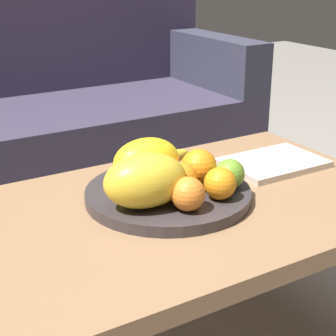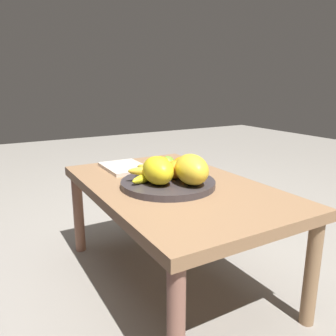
{
  "view_description": "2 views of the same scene",
  "coord_description": "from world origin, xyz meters",
  "px_view_note": "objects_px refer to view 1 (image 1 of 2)",
  "views": [
    {
      "loc": [
        -0.6,
        -0.92,
        0.95
      ],
      "look_at": [
        -0.02,
        0.04,
        0.51
      ],
      "focal_mm": 58.88,
      "sensor_mm": 36.0,
      "label": 1
    },
    {
      "loc": [
        -1.11,
        0.67,
        0.83
      ],
      "look_at": [
        -0.02,
        0.04,
        0.51
      ],
      "focal_mm": 35.88,
      "sensor_mm": 36.0,
      "label": 2
    }
  ],
  "objects_px": {
    "orange_front": "(199,167)",
    "apple_front": "(230,174)",
    "couch": "(40,126)",
    "melon_large_front": "(146,161)",
    "orange_back": "(188,194)",
    "coffee_table": "(183,223)",
    "banana_bunch": "(160,164)",
    "melon_smaller_beside": "(145,181)",
    "fruit_bowl": "(168,194)",
    "magazine": "(273,163)",
    "orange_right": "(181,178)",
    "orange_left": "(220,183)"
  },
  "relations": [
    {
      "from": "orange_front",
      "to": "apple_front",
      "type": "xyz_separation_m",
      "value": [
        0.04,
        -0.06,
        -0.01
      ]
    },
    {
      "from": "couch",
      "to": "melon_large_front",
      "type": "xyz_separation_m",
      "value": [
        -0.09,
        -1.06,
        0.21
      ]
    },
    {
      "from": "orange_back",
      "to": "coffee_table",
      "type": "bearing_deg",
      "value": 62.82
    },
    {
      "from": "coffee_table",
      "to": "banana_bunch",
      "type": "relative_size",
      "value": 6.01
    },
    {
      "from": "melon_smaller_beside",
      "to": "couch",
      "type": "bearing_deg",
      "value": 82.26
    },
    {
      "from": "melon_large_front",
      "to": "melon_smaller_beside",
      "type": "xyz_separation_m",
      "value": [
        -0.06,
        -0.11,
        0.0
      ]
    },
    {
      "from": "fruit_bowl",
      "to": "melon_smaller_beside",
      "type": "bearing_deg",
      "value": -148.67
    },
    {
      "from": "fruit_bowl",
      "to": "banana_bunch",
      "type": "height_order",
      "value": "banana_bunch"
    },
    {
      "from": "orange_front",
      "to": "orange_back",
      "type": "bearing_deg",
      "value": -132.95
    },
    {
      "from": "orange_front",
      "to": "orange_back",
      "type": "distance_m",
      "value": 0.14
    },
    {
      "from": "fruit_bowl",
      "to": "magazine",
      "type": "distance_m",
      "value": 0.35
    },
    {
      "from": "coffee_table",
      "to": "apple_front",
      "type": "distance_m",
      "value": 0.15
    },
    {
      "from": "couch",
      "to": "magazine",
      "type": "relative_size",
      "value": 6.8
    },
    {
      "from": "melon_large_front",
      "to": "apple_front",
      "type": "relative_size",
      "value": 2.35
    },
    {
      "from": "orange_front",
      "to": "orange_right",
      "type": "xyz_separation_m",
      "value": [
        -0.07,
        -0.03,
        -0.0
      ]
    },
    {
      "from": "apple_front",
      "to": "magazine",
      "type": "relative_size",
      "value": 0.27
    },
    {
      "from": "melon_smaller_beside",
      "to": "orange_front",
      "type": "relative_size",
      "value": 2.15
    },
    {
      "from": "orange_front",
      "to": "orange_left",
      "type": "relative_size",
      "value": 1.17
    },
    {
      "from": "couch",
      "to": "apple_front",
      "type": "distance_m",
      "value": 1.19
    },
    {
      "from": "orange_right",
      "to": "banana_bunch",
      "type": "xyz_separation_m",
      "value": [
        0.01,
        0.11,
        -0.01
      ]
    },
    {
      "from": "orange_left",
      "to": "orange_back",
      "type": "xyz_separation_m",
      "value": [
        -0.09,
        -0.01,
        0.0
      ]
    },
    {
      "from": "orange_front",
      "to": "melon_large_front",
      "type": "bearing_deg",
      "value": 146.91
    },
    {
      "from": "magazine",
      "to": "coffee_table",
      "type": "bearing_deg",
      "value": -166.45
    },
    {
      "from": "couch",
      "to": "banana_bunch",
      "type": "height_order",
      "value": "couch"
    },
    {
      "from": "orange_left",
      "to": "apple_front",
      "type": "bearing_deg",
      "value": 33.73
    },
    {
      "from": "orange_left",
      "to": "magazine",
      "type": "relative_size",
      "value": 0.28
    },
    {
      "from": "couch",
      "to": "magazine",
      "type": "bearing_deg",
      "value": -75.85
    },
    {
      "from": "couch",
      "to": "orange_left",
      "type": "distance_m",
      "value": 1.23
    },
    {
      "from": "fruit_bowl",
      "to": "melon_smaller_beside",
      "type": "height_order",
      "value": "melon_smaller_beside"
    },
    {
      "from": "melon_smaller_beside",
      "to": "orange_right",
      "type": "height_order",
      "value": "melon_smaller_beside"
    },
    {
      "from": "fruit_bowl",
      "to": "orange_right",
      "type": "bearing_deg",
      "value": -76.04
    },
    {
      "from": "coffee_table",
      "to": "magazine",
      "type": "xyz_separation_m",
      "value": [
        0.33,
        0.08,
        0.06
      ]
    },
    {
      "from": "coffee_table",
      "to": "orange_right",
      "type": "bearing_deg",
      "value": -176.21
    },
    {
      "from": "couch",
      "to": "magazine",
      "type": "xyz_separation_m",
      "value": [
        0.27,
        -1.07,
        0.14
      ]
    },
    {
      "from": "banana_bunch",
      "to": "orange_left",
      "type": "bearing_deg",
      "value": -75.65
    },
    {
      "from": "orange_front",
      "to": "orange_back",
      "type": "relative_size",
      "value": 1.15
    },
    {
      "from": "melon_large_front",
      "to": "orange_right",
      "type": "bearing_deg",
      "value": -71.29
    },
    {
      "from": "coffee_table",
      "to": "orange_right",
      "type": "height_order",
      "value": "orange_right"
    },
    {
      "from": "orange_left",
      "to": "apple_front",
      "type": "relative_size",
      "value": 1.04
    },
    {
      "from": "fruit_bowl",
      "to": "melon_smaller_beside",
      "type": "xyz_separation_m",
      "value": [
        -0.09,
        -0.05,
        0.07
      ]
    },
    {
      "from": "apple_front",
      "to": "magazine",
      "type": "xyz_separation_m",
      "value": [
        0.22,
        0.1,
        -0.05
      ]
    },
    {
      "from": "melon_smaller_beside",
      "to": "banana_bunch",
      "type": "bearing_deg",
      "value": 49.14
    },
    {
      "from": "coffee_table",
      "to": "orange_right",
      "type": "distance_m",
      "value": 0.11
    },
    {
      "from": "melon_smaller_beside",
      "to": "orange_back",
      "type": "distance_m",
      "value": 0.09
    },
    {
      "from": "melon_large_front",
      "to": "orange_left",
      "type": "bearing_deg",
      "value": -60.3
    },
    {
      "from": "orange_front",
      "to": "orange_right",
      "type": "height_order",
      "value": "orange_front"
    },
    {
      "from": "couch",
      "to": "melon_smaller_beside",
      "type": "bearing_deg",
      "value": -97.74
    },
    {
      "from": "banana_bunch",
      "to": "magazine",
      "type": "distance_m",
      "value": 0.33
    },
    {
      "from": "fruit_bowl",
      "to": "melon_smaller_beside",
      "type": "relative_size",
      "value": 2.11
    },
    {
      "from": "melon_large_front",
      "to": "magazine",
      "type": "distance_m",
      "value": 0.37
    }
  ]
}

